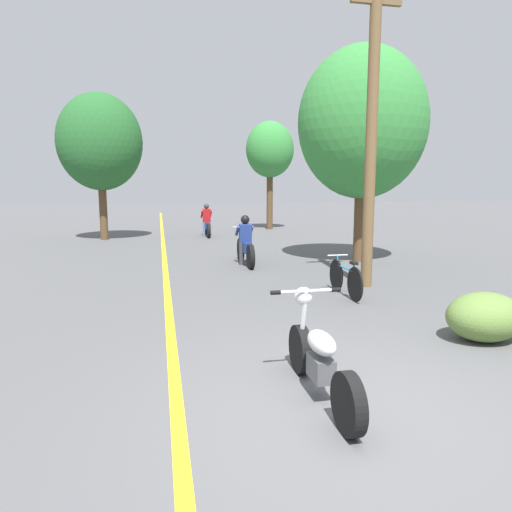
{
  "coord_description": "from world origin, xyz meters",
  "views": [
    {
      "loc": [
        -1.81,
        -3.88,
        2.16
      ],
      "look_at": [
        -0.07,
        4.32,
        0.9
      ],
      "focal_mm": 32.0,
      "sensor_mm": 36.0,
      "label": 1
    }
  ],
  "objects_px": {
    "utility_pole": "(371,131)",
    "motorcycle_rider_lead": "(245,246)",
    "roadside_tree_right_far": "(270,150)",
    "roadside_tree_right_near": "(363,123)",
    "motorcycle_rider_far": "(207,224)",
    "motorcycle_foreground": "(319,358)",
    "bicycle_parked": "(345,278)",
    "roadside_tree_left": "(100,142)"
  },
  "relations": [
    {
      "from": "roadside_tree_right_near",
      "to": "motorcycle_rider_far",
      "type": "relative_size",
      "value": 2.86
    },
    {
      "from": "motorcycle_foreground",
      "to": "motorcycle_rider_lead",
      "type": "relative_size",
      "value": 0.9
    },
    {
      "from": "roadside_tree_right_near",
      "to": "motorcycle_rider_lead",
      "type": "bearing_deg",
      "value": 177.45
    },
    {
      "from": "motorcycle_rider_far",
      "to": "bicycle_parked",
      "type": "relative_size",
      "value": 1.32
    },
    {
      "from": "utility_pole",
      "to": "roadside_tree_left",
      "type": "relative_size",
      "value": 1.09
    },
    {
      "from": "motorcycle_foreground",
      "to": "motorcycle_rider_far",
      "type": "height_order",
      "value": "motorcycle_rider_far"
    },
    {
      "from": "utility_pole",
      "to": "motorcycle_rider_far",
      "type": "height_order",
      "value": "utility_pole"
    },
    {
      "from": "motorcycle_foreground",
      "to": "roadside_tree_right_far",
      "type": "bearing_deg",
      "value": 77.86
    },
    {
      "from": "utility_pole",
      "to": "motorcycle_foreground",
      "type": "height_order",
      "value": "utility_pole"
    },
    {
      "from": "bicycle_parked",
      "to": "roadside_tree_right_near",
      "type": "bearing_deg",
      "value": 62.23
    },
    {
      "from": "roadside_tree_left",
      "to": "roadside_tree_right_near",
      "type": "bearing_deg",
      "value": -43.22
    },
    {
      "from": "roadside_tree_left",
      "to": "motorcycle_foreground",
      "type": "bearing_deg",
      "value": -76.2
    },
    {
      "from": "roadside_tree_right_far",
      "to": "bicycle_parked",
      "type": "xyz_separation_m",
      "value": [
        -2.04,
        -14.84,
        -3.69
      ]
    },
    {
      "from": "roadside_tree_left",
      "to": "motorcycle_rider_lead",
      "type": "bearing_deg",
      "value": -57.86
    },
    {
      "from": "roadside_tree_right_far",
      "to": "motorcycle_rider_lead",
      "type": "distance_m",
      "value": 11.71
    },
    {
      "from": "motorcycle_rider_far",
      "to": "roadside_tree_left",
      "type": "bearing_deg",
      "value": -174.3
    },
    {
      "from": "roadside_tree_right_far",
      "to": "motorcycle_foreground",
      "type": "bearing_deg",
      "value": -102.14
    },
    {
      "from": "roadside_tree_left",
      "to": "bicycle_parked",
      "type": "distance_m",
      "value": 13.45
    },
    {
      "from": "roadside_tree_right_far",
      "to": "motorcycle_rider_lead",
      "type": "xyz_separation_m",
      "value": [
        -3.3,
        -10.67,
        -3.51
      ]
    },
    {
      "from": "roadside_tree_right_near",
      "to": "roadside_tree_right_far",
      "type": "xyz_separation_m",
      "value": [
        -0.07,
        10.82,
        0.09
      ]
    },
    {
      "from": "roadside_tree_left",
      "to": "motorcycle_foreground",
      "type": "height_order",
      "value": "roadside_tree_left"
    },
    {
      "from": "utility_pole",
      "to": "motorcycle_rider_lead",
      "type": "distance_m",
      "value": 4.87
    },
    {
      "from": "roadside_tree_right_far",
      "to": "motorcycle_rider_lead",
      "type": "bearing_deg",
      "value": -107.18
    },
    {
      "from": "motorcycle_rider_lead",
      "to": "bicycle_parked",
      "type": "xyz_separation_m",
      "value": [
        1.26,
        -4.16,
        -0.18
      ]
    },
    {
      "from": "motorcycle_foreground",
      "to": "motorcycle_rider_lead",
      "type": "xyz_separation_m",
      "value": [
        0.78,
        8.3,
        0.12
      ]
    },
    {
      "from": "utility_pole",
      "to": "roadside_tree_right_far",
      "type": "bearing_deg",
      "value": 85.02
    },
    {
      "from": "roadside_tree_right_far",
      "to": "motorcycle_foreground",
      "type": "height_order",
      "value": "roadside_tree_right_far"
    },
    {
      "from": "roadside_tree_left",
      "to": "roadside_tree_right_far",
      "type": "bearing_deg",
      "value": 22.62
    },
    {
      "from": "roadside_tree_right_near",
      "to": "motorcycle_rider_far",
      "type": "bearing_deg",
      "value": 114.72
    },
    {
      "from": "motorcycle_rider_far",
      "to": "roadside_tree_right_near",
      "type": "bearing_deg",
      "value": -65.28
    },
    {
      "from": "roadside_tree_right_far",
      "to": "motorcycle_rider_lead",
      "type": "height_order",
      "value": "roadside_tree_right_far"
    },
    {
      "from": "motorcycle_foreground",
      "to": "bicycle_parked",
      "type": "height_order",
      "value": "motorcycle_foreground"
    },
    {
      "from": "roadside_tree_right_far",
      "to": "motorcycle_foreground",
      "type": "xyz_separation_m",
      "value": [
        -4.08,
        -18.97,
        -3.63
      ]
    },
    {
      "from": "roadside_tree_right_near",
      "to": "bicycle_parked",
      "type": "bearing_deg",
      "value": -117.77
    },
    {
      "from": "bicycle_parked",
      "to": "motorcycle_rider_lead",
      "type": "bearing_deg",
      "value": 106.79
    },
    {
      "from": "utility_pole",
      "to": "bicycle_parked",
      "type": "relative_size",
      "value": 4.01
    },
    {
      "from": "motorcycle_foreground",
      "to": "motorcycle_rider_far",
      "type": "bearing_deg",
      "value": 88.25
    },
    {
      "from": "utility_pole",
      "to": "roadside_tree_right_near",
      "type": "height_order",
      "value": "utility_pole"
    },
    {
      "from": "utility_pole",
      "to": "motorcycle_rider_lead",
      "type": "xyz_separation_m",
      "value": [
        -2.07,
        3.4,
        -2.8
      ]
    },
    {
      "from": "utility_pole",
      "to": "bicycle_parked",
      "type": "xyz_separation_m",
      "value": [
        -0.82,
        -0.76,
        -2.98
      ]
    },
    {
      "from": "motorcycle_rider_lead",
      "to": "roadside_tree_left",
      "type": "bearing_deg",
      "value": 122.14
    },
    {
      "from": "motorcycle_rider_lead",
      "to": "motorcycle_rider_far",
      "type": "relative_size",
      "value": 1.03
    }
  ]
}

